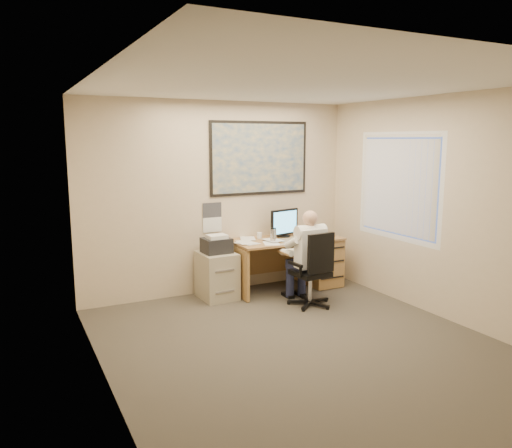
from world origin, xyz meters
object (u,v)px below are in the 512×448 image
filing_cabinet (217,271)px  office_chair (312,285)px  person (309,258)px  desk (305,257)px

filing_cabinet → office_chair: (0.98, -0.88, -0.09)m
office_chair → filing_cabinet: bearing=133.7°
filing_cabinet → person: size_ratio=0.71×
office_chair → person: size_ratio=0.79×
desk → person: size_ratio=1.27×
filing_cabinet → office_chair: office_chair is taller
desk → office_chair: (-0.43, -0.85, -0.15)m
desk → filing_cabinet: size_ratio=1.79×
person → office_chair: bearing=-91.6°
filing_cabinet → person: person is taller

